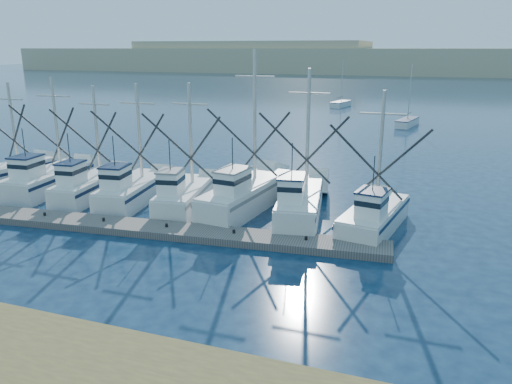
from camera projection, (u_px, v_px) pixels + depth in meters
ground at (199, 303)px, 20.70m from camera, size 500.00×500.00×0.00m
floating_dock at (119, 226)px, 29.12m from camera, size 31.05×4.71×0.41m
dune_ridge at (415, 61)px, 209.67m from camera, size 360.00×60.00×10.00m
trawler_fleet at (165, 191)px, 33.39m from camera, size 30.91×9.58×10.15m
sailboat_near at (407, 122)px, 67.54m from camera, size 2.91×6.51×8.10m
sailboat_far at (341, 104)px, 89.57m from camera, size 2.99×5.95×8.10m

